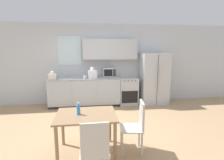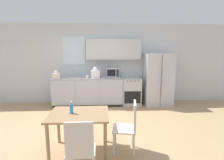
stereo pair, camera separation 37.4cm
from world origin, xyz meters
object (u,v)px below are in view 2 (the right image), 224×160
object	(u,v)px
dining_chair_near	(80,147)
drink_bottle	(71,108)
oven_range	(131,91)
microwave	(113,72)
coffee_mug	(87,77)
dining_chair_side	(130,124)
refrigerator	(158,79)
dining_table	(79,119)

from	to	relation	value
dining_chair_near	drink_bottle	world-z (taller)	drink_bottle
oven_range	microwave	bearing A→B (deg)	169.41
microwave	coffee_mug	size ratio (longest dim) A/B	3.52
oven_range	dining_chair_side	world-z (taller)	dining_chair_side
refrigerator	microwave	distance (m)	1.54
coffee_mug	drink_bottle	size ratio (longest dim) A/B	0.55
dining_chair_near	dining_chair_side	bearing A→B (deg)	41.59
drink_bottle	dining_chair_near	bearing A→B (deg)	-72.65
dining_chair_near	drink_bottle	size ratio (longest dim) A/B	4.28
dining_table	dining_chair_near	size ratio (longest dim) A/B	1.11
refrigerator	dining_chair_near	world-z (taller)	refrigerator
oven_range	coffee_mug	world-z (taller)	coffee_mug
refrigerator	dining_chair_side	distance (m)	3.14
refrigerator	coffee_mug	xyz separation A→B (m)	(-2.33, -0.17, 0.13)
oven_range	coffee_mug	xyz separation A→B (m)	(-1.44, -0.21, 0.54)
microwave	dining_chair_near	xyz separation A→B (m)	(-0.64, -3.68, -0.55)
dining_chair_near	dining_chair_side	size ratio (longest dim) A/B	1.00
microwave	coffee_mug	bearing A→B (deg)	-158.71
coffee_mug	dining_chair_side	distance (m)	2.84
dining_chair_near	dining_chair_side	distance (m)	1.06
coffee_mug	dining_table	bearing A→B (deg)	-88.43
oven_range	dining_table	xyz separation A→B (m)	(-1.37, -2.78, 0.17)
refrigerator	dining_chair_side	xyz separation A→B (m)	(-1.37, -2.81, -0.32)
dining_table	drink_bottle	distance (m)	0.24
oven_range	coffee_mug	bearing A→B (deg)	-171.91
coffee_mug	oven_range	bearing A→B (deg)	8.09
drink_bottle	oven_range	bearing A→B (deg)	61.64
microwave	dining_table	size ratio (longest dim) A/B	0.41
refrigerator	dining_chair_near	bearing A→B (deg)	-121.37
dining_chair_side	oven_range	bearing A→B (deg)	-1.19
dining_table	dining_chair_side	xyz separation A→B (m)	(0.89, -0.06, -0.08)
microwave	coffee_mug	distance (m)	0.89
oven_range	refrigerator	size ratio (longest dim) A/B	0.53
coffee_mug	dining_chair_side	bearing A→B (deg)	-69.93
refrigerator	dining_chair_near	xyz separation A→B (m)	(-2.15, -3.52, -0.32)
microwave	dining_chair_side	world-z (taller)	microwave
dining_chair_near	drink_bottle	distance (m)	0.86
oven_range	drink_bottle	size ratio (longest dim) A/B	4.14
coffee_mug	drink_bottle	bearing A→B (deg)	-91.26
dining_chair_near	drink_bottle	bearing A→B (deg)	106.27
microwave	drink_bottle	size ratio (longest dim) A/B	1.95
dining_table	dining_chair_side	distance (m)	0.90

